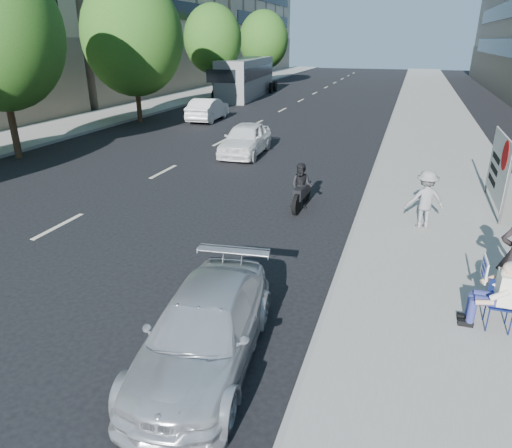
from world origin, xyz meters
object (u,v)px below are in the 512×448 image
at_px(white_sedan_near, 245,139).
at_px(bus, 247,78).
at_px(protest_banner, 499,167).
at_px(jogger, 425,199).
at_px(white_sedan_mid, 208,109).
at_px(parked_sedan, 204,330).
at_px(motorcycle, 302,188).
at_px(seated_protester, 496,290).

bearing_deg(white_sedan_near, bus, 106.30).
relative_size(protest_banner, bus, 0.25).
bearing_deg(jogger, white_sedan_near, -60.53).
relative_size(jogger, white_sedan_near, 0.38).
relative_size(white_sedan_near, white_sedan_mid, 0.97).
bearing_deg(parked_sedan, bus, 101.71).
bearing_deg(protest_banner, jogger, -130.55).
bearing_deg(bus, white_sedan_mid, -87.03).
bearing_deg(white_sedan_mid, white_sedan_near, 120.05).
height_order(protest_banner, parked_sedan, protest_banner).
xyz_separation_m(white_sedan_mid, bus, (-2.04, 13.25, 0.93)).
relative_size(jogger, parked_sedan, 0.39).
bearing_deg(protest_banner, motorcycle, -164.76).
xyz_separation_m(white_sedan_near, bus, (-7.49, 21.34, 0.93)).
distance_m(seated_protester, white_sedan_mid, 24.16).
bearing_deg(motorcycle, bus, 115.49).
bearing_deg(white_sedan_mid, bus, -85.12).
bearing_deg(seated_protester, white_sedan_mid, 125.81).
distance_m(protest_banner, bus, 31.10).
distance_m(white_sedan_near, bus, 22.64).
height_order(seated_protester, jogger, jogger).
height_order(jogger, white_sedan_mid, jogger).
relative_size(seated_protester, protest_banner, 0.43).
relative_size(parked_sedan, motorcycle, 2.02).
xyz_separation_m(parked_sedan, motorcycle, (-0.18, 7.63, 0.04)).
xyz_separation_m(protest_banner, white_sedan_mid, (-15.04, 12.74, -0.69)).
distance_m(parked_sedan, white_sedan_near, 14.43).
height_order(jogger, protest_banner, protest_banner).
distance_m(white_sedan_near, white_sedan_mid, 9.75).
height_order(parked_sedan, white_sedan_mid, white_sedan_mid).
bearing_deg(seated_protester, bus, 116.22).
height_order(white_sedan_mid, motorcycle, motorcycle).
bearing_deg(white_sedan_near, parked_sedan, -76.06).
distance_m(seated_protester, motorcycle, 7.09).
relative_size(motorcycle, bus, 0.17).
height_order(seated_protester, white_sedan_near, seated_protester).
xyz_separation_m(seated_protester, jogger, (-1.11, 4.49, 0.07)).
bearing_deg(motorcycle, white_sedan_near, 125.93).
height_order(jogger, white_sedan_near, jogger).
relative_size(seated_protester, white_sedan_mid, 0.30).
xyz_separation_m(parked_sedan, white_sedan_mid, (-9.65, 21.89, 0.11)).
xyz_separation_m(seated_protester, protest_banner, (0.90, 6.85, 0.53)).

